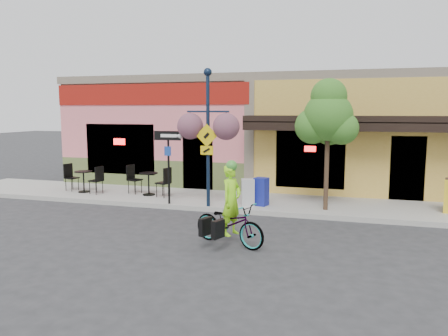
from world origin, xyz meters
name	(u,v)px	position (x,y,z in m)	size (l,w,h in m)	color
ground	(255,219)	(0.00, 0.00, 0.00)	(90.00, 90.00, 0.00)	#2D2D30
sidewalk	(268,203)	(0.00, 2.00, 0.07)	(24.00, 3.00, 0.15)	#9E9B93
curb	(259,213)	(0.00, 0.55, 0.07)	(24.00, 0.12, 0.15)	#A8A59E
building	(292,130)	(0.00, 7.50, 2.25)	(18.20, 8.20, 4.50)	#E7727B
bicycle	(229,224)	(-0.08, -2.52, 0.51)	(0.68, 1.94, 1.02)	maroon
cyclist_rider	(231,211)	(-0.03, -2.52, 0.82)	(0.60, 0.39, 1.64)	#9BFB1A
lamp_post	(208,138)	(-1.66, 0.65, 2.28)	(1.36, 0.54, 4.27)	#111F36
one_way_sign	(169,168)	(-2.99, 0.65, 1.32)	(0.90, 0.20, 2.34)	black
cafe_set_left	(84,178)	(-6.80, 1.61, 0.66)	(1.69, 0.85, 1.02)	black
cafe_set_right	(149,180)	(-4.26, 1.78, 0.67)	(1.74, 0.87, 1.05)	black
newspaper_box_blue	(261,192)	(-0.09, 1.25, 0.59)	(0.40, 0.35, 0.88)	navy
newspaper_box_grey	(248,192)	(-0.49, 1.10, 0.57)	(0.39, 0.36, 0.84)	#B6B6B6
street_tree	(327,144)	(1.90, 1.22, 2.14)	(1.55, 1.55, 3.97)	#3D7A26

